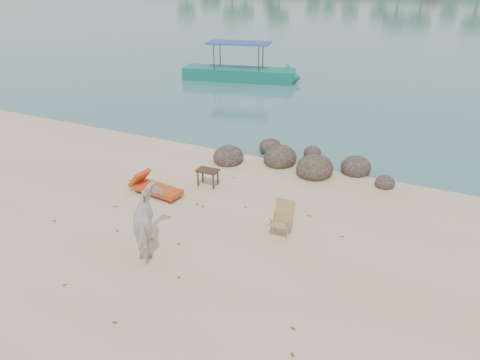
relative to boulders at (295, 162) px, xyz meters
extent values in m
plane|color=#396972|center=(-0.87, 84.26, -0.19)|extent=(400.00, 400.00, 0.00)
ellipsoid|color=#2D231E|center=(-2.28, -0.64, 0.00)|extent=(1.06, 1.17, 0.80)
ellipsoid|color=#2D231E|center=(-0.58, 0.06, 0.02)|extent=(1.16, 1.27, 0.87)
ellipsoid|color=#2D231E|center=(0.82, -0.34, 0.03)|extent=(1.23, 1.35, 0.92)
ellipsoid|color=#2D231E|center=(2.02, 0.46, -0.01)|extent=(1.01, 1.11, 0.76)
ellipsoid|color=#2D231E|center=(3.12, -0.24, -0.08)|extent=(0.62, 0.69, 0.47)
ellipsoid|color=#2D231E|center=(-1.38, 1.06, -0.04)|extent=(0.82, 0.90, 0.62)
ellipsoid|color=#2D231E|center=(0.22, 1.26, -0.08)|extent=(0.64, 0.70, 0.48)
imported|color=silver|center=(-1.43, -6.41, 0.55)|extent=(1.69, 1.87, 1.48)
plane|color=brown|center=(-3.42, -3.29, -0.18)|extent=(0.14, 0.14, 0.00)
plane|color=brown|center=(-4.45, -3.49, -0.18)|extent=(0.13, 0.13, 0.00)
plane|color=brown|center=(2.97, -8.21, -0.18)|extent=(0.14, 0.14, 0.00)
plane|color=brown|center=(-4.63, -6.53, -0.18)|extent=(0.13, 0.13, 0.00)
plane|color=brown|center=(-2.24, -8.52, -0.18)|extent=(0.13, 0.13, 0.00)
plane|color=brown|center=(0.78, -3.49, -0.18)|extent=(0.14, 0.14, 0.00)
plane|color=brown|center=(2.71, -3.83, -0.18)|extent=(0.12, 0.12, 0.00)
plane|color=brown|center=(-0.24, -3.48, -0.18)|extent=(0.11, 0.11, 0.00)
plane|color=brown|center=(-1.37, -3.99, -0.18)|extent=(0.14, 0.14, 0.00)
plane|color=brown|center=(1.59, -3.17, -0.18)|extent=(0.12, 0.12, 0.00)
plane|color=brown|center=(-0.91, -6.01, -0.18)|extent=(0.14, 0.14, 0.00)
plane|color=brown|center=(-0.47, -8.97, -0.18)|extent=(0.12, 0.12, 0.00)
plane|color=brown|center=(-2.72, -6.18, -0.18)|extent=(0.13, 0.13, 0.00)
plane|color=brown|center=(-0.14, -7.19, -0.18)|extent=(0.14, 0.14, 0.00)
plane|color=brown|center=(-3.67, -5.12, -0.18)|extent=(0.14, 0.14, 0.00)
plane|color=brown|center=(-1.59, -3.97, -0.18)|extent=(0.13, 0.13, 0.00)
plane|color=brown|center=(2.75, -7.58, -0.18)|extent=(0.13, 0.13, 0.00)
plane|color=brown|center=(-1.46, -1.79, -0.18)|extent=(0.11, 0.11, 0.00)
camera|label=1|loc=(4.92, -14.33, 6.27)|focal=35.00mm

